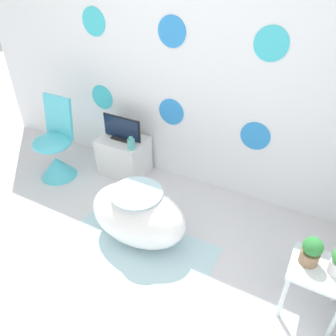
{
  "coord_description": "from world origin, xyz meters",
  "views": [
    {
      "loc": [
        1.42,
        -0.92,
        2.18
      ],
      "look_at": [
        0.46,
        0.86,
        0.78
      ],
      "focal_mm": 35.0,
      "sensor_mm": 36.0,
      "label": 1
    }
  ],
  "objects_px": {
    "chair": "(56,154)",
    "tv": "(122,130)",
    "bathtub": "(138,215)",
    "potted_plant_left": "(311,251)",
    "vase": "(131,144)"
  },
  "relations": [
    {
      "from": "chair",
      "to": "bathtub",
      "type": "bearing_deg",
      "value": -16.24
    },
    {
      "from": "tv",
      "to": "vase",
      "type": "xyz_separation_m",
      "value": [
        0.2,
        -0.13,
        -0.06
      ]
    },
    {
      "from": "chair",
      "to": "tv",
      "type": "height_order",
      "value": "chair"
    },
    {
      "from": "tv",
      "to": "potted_plant_left",
      "type": "distance_m",
      "value": 2.19
    },
    {
      "from": "vase",
      "to": "potted_plant_left",
      "type": "height_order",
      "value": "potted_plant_left"
    },
    {
      "from": "vase",
      "to": "potted_plant_left",
      "type": "bearing_deg",
      "value": -19.89
    },
    {
      "from": "chair",
      "to": "vase",
      "type": "height_order",
      "value": "chair"
    },
    {
      "from": "vase",
      "to": "potted_plant_left",
      "type": "relative_size",
      "value": 0.64
    },
    {
      "from": "chair",
      "to": "tv",
      "type": "xyz_separation_m",
      "value": [
        0.61,
        0.41,
        0.26
      ]
    },
    {
      "from": "bathtub",
      "to": "potted_plant_left",
      "type": "relative_size",
      "value": 4.09
    },
    {
      "from": "bathtub",
      "to": "tv",
      "type": "bearing_deg",
      "value": 131.22
    },
    {
      "from": "bathtub",
      "to": "tv",
      "type": "relative_size",
      "value": 1.93
    },
    {
      "from": "bathtub",
      "to": "vase",
      "type": "xyz_separation_m",
      "value": [
        -0.5,
        0.67,
        0.22
      ]
    },
    {
      "from": "bathtub",
      "to": "vase",
      "type": "distance_m",
      "value": 0.86
    },
    {
      "from": "tv",
      "to": "vase",
      "type": "bearing_deg",
      "value": -32.6
    }
  ]
}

